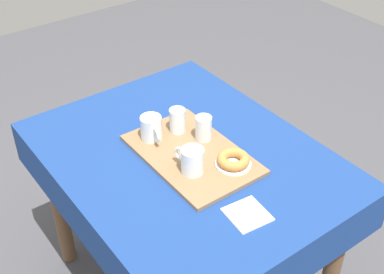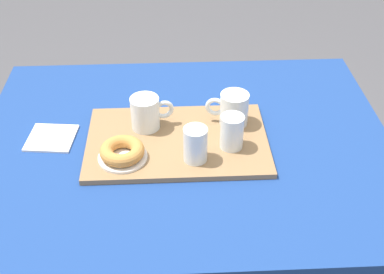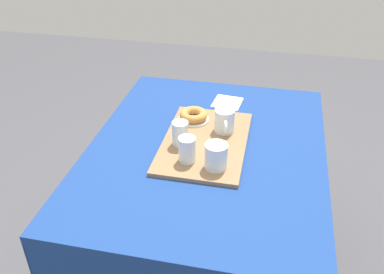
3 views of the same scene
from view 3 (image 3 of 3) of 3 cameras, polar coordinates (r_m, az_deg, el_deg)
The scene contains 9 objects.
dining_table at distance 1.63m, azimuth 1.91°, elevation -4.68°, with size 1.11×0.87×0.75m.
serving_tray at distance 1.58m, azimuth 1.77°, elevation -0.68°, with size 0.48×0.31×0.02m, color olive.
tea_mug_left at distance 1.61m, azimuth 4.42°, elevation 2.13°, with size 0.12×0.08×0.09m.
tea_mug_right at distance 1.42m, azimuth 3.31°, elevation -2.66°, with size 0.12×0.08×0.09m.
water_glass_near at distance 1.44m, azimuth -0.67°, elevation -1.82°, with size 0.06×0.06×0.09m.
water_glass_far at distance 1.53m, azimuth -1.61°, elevation 0.32°, with size 0.06×0.06×0.09m.
donut_plate_left at distance 1.70m, azimuth 0.21°, elevation 2.43°, with size 0.12×0.12×0.01m, color white.
sugar_donut_left at distance 1.69m, azimuth 0.21°, elevation 3.02°, with size 0.11×0.11×0.03m, color #BC7F3D.
paper_napkin at distance 1.87m, azimuth 4.81°, elevation 4.66°, with size 0.12×0.12×0.01m, color white.
Camera 3 is at (-1.28, -0.22, 1.62)m, focal length 39.34 mm.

